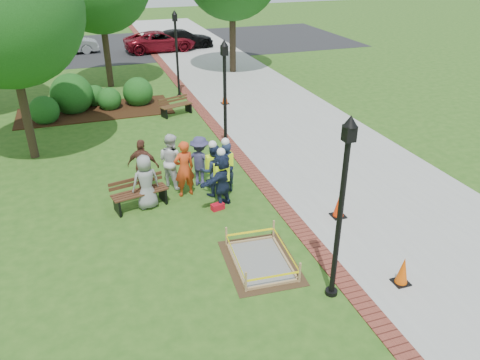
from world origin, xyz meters
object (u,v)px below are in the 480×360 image
object	(u,v)px
wet_concrete_pad	(261,255)
cone_front	(403,271)
hivis_worker_a	(222,178)
lamp_near	(342,199)
hivis_worker_b	(226,166)
bench_near	(140,199)
hivis_worker_c	(213,168)

from	to	relation	value
wet_concrete_pad	cone_front	xyz separation A→B (m)	(2.81, -1.81, 0.12)
hivis_worker_a	cone_front	bearing A→B (deg)	-59.25
lamp_near	hivis_worker_a	size ratio (longest dim) A/B	2.26
wet_concrete_pad	hivis_worker_b	distance (m)	3.87
bench_near	lamp_near	bearing A→B (deg)	-56.60
bench_near	lamp_near	size ratio (longest dim) A/B	0.41
cone_front	lamp_near	world-z (taller)	lamp_near
bench_near	cone_front	size ratio (longest dim) A/B	2.37
hivis_worker_c	cone_front	bearing A→B (deg)	-62.35
hivis_worker_b	wet_concrete_pad	bearing A→B (deg)	-94.37
cone_front	lamp_near	xyz separation A→B (m)	(-1.71, 0.21, 2.13)
wet_concrete_pad	hivis_worker_b	bearing A→B (deg)	85.63
bench_near	hivis_worker_b	xyz separation A→B (m)	(2.71, 0.06, 0.64)
hivis_worker_b	cone_front	bearing A→B (deg)	-65.83
cone_front	hivis_worker_b	xyz separation A→B (m)	(-2.52, 5.61, 0.57)
lamp_near	hivis_worker_b	distance (m)	5.68
hivis_worker_b	hivis_worker_c	size ratio (longest dim) A/B	1.01
wet_concrete_pad	lamp_near	xyz separation A→B (m)	(1.10, -1.60, 2.25)
wet_concrete_pad	bench_near	bearing A→B (deg)	122.92
hivis_worker_b	hivis_worker_c	distance (m)	0.41
wet_concrete_pad	bench_near	xyz separation A→B (m)	(-2.42, 3.74, 0.05)
bench_near	hivis_worker_a	world-z (taller)	hivis_worker_a
bench_near	hivis_worker_c	bearing A→B (deg)	1.06
cone_front	hivis_worker_b	world-z (taller)	hivis_worker_b
lamp_near	hivis_worker_a	bearing A→B (deg)	104.23
lamp_near	hivis_worker_c	bearing A→B (deg)	102.77
wet_concrete_pad	hivis_worker_a	size ratio (longest dim) A/B	1.28
cone_front	hivis_worker_a	world-z (taller)	hivis_worker_a
hivis_worker_c	wet_concrete_pad	bearing A→B (deg)	-88.18
bench_near	lamp_near	xyz separation A→B (m)	(3.52, -5.33, 2.19)
hivis_worker_a	bench_near	bearing A→B (deg)	163.39
cone_front	lamp_near	size ratio (longest dim) A/B	0.17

